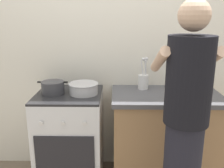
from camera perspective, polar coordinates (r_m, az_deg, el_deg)
The scene contains 9 objects.
back_wall at distance 2.60m, azimuth 3.46°, elevation 7.54°, with size 3.20×0.10×2.50m.
countertop at distance 2.55m, azimuth 11.57°, elevation -11.82°, with size 1.00×0.60×0.90m.
stove_range at distance 2.54m, azimuth -9.24°, elevation -11.84°, with size 0.60×0.62×0.90m.
pot at distance 2.38m, azimuth -13.13°, elevation -0.80°, with size 0.27×0.21×0.12m.
mixing_bowl at distance 2.33m, azimuth -6.41°, elevation -0.89°, with size 0.27×0.27×0.10m.
utensil_crock at distance 2.48m, azimuth 7.08°, elevation 1.00°, with size 0.10×0.10×0.32m.
spice_bottle at distance 2.34m, azimuth 12.22°, elevation -1.51°, with size 0.04×0.04×0.08m.
oil_bottle at distance 2.43m, azimuth 16.78°, elevation 0.45°, with size 0.06×0.06×0.25m.
person at distance 1.82m, azimuth 16.03°, elevation -9.36°, with size 0.41×0.50×1.70m.
Camera 1 is at (0.08, -2.08, 1.60)m, focal length 40.73 mm.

